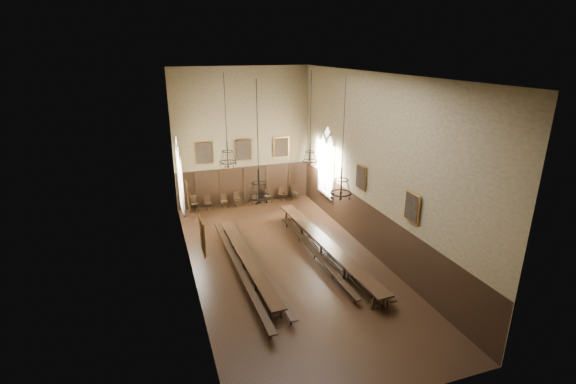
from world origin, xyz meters
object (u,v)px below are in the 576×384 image
bench_right_outer (333,248)px  chair_4 (255,200)px  chair_2 (224,203)px  chair_7 (294,195)px  table_right (325,249)px  chandelier_front_left (259,189)px  bench_left_outer (238,268)px  chair_3 (238,202)px  table_left (248,264)px  chandelier_back_right (310,155)px  bench_right_inner (315,254)px  chair_6 (283,196)px  chandelier_front_right (341,186)px  chair_0 (194,206)px  chair_1 (208,205)px  chandelier_back_left (228,156)px  bench_left_inner (257,262)px  chair_5 (268,198)px

bench_right_outer → chair_4: chair_4 is taller
chair_2 → chair_7: chair_7 is taller
table_right → chandelier_front_left: size_ratio=2.25×
bench_left_outer → chair_3: (1.89, 8.83, -0.02)m
table_left → chandelier_back_right: chandelier_back_right is taller
bench_right_inner → chair_7: size_ratio=8.92×
bench_right_outer → chair_6: (0.02, 8.41, -0.02)m
table_left → chair_4: chair_4 is taller
table_left → chair_7: (5.41, 8.53, -0.05)m
chair_3 → chair_6: 3.17m
table_left → chandelier_front_right: bearing=-29.0°
chandelier_back_right → chair_4: bearing=106.6°
chair_0 → chair_1: size_ratio=1.11×
chair_1 → chair_4: 3.14m
bench_right_inner → table_right: bearing=7.1°
chandelier_back_left → bench_left_inner: bearing=-67.5°
table_right → bench_left_inner: 3.57m
chair_1 → chandelier_front_right: chandelier_front_right is taller
chair_2 → chandelier_front_left: bearing=-95.1°
chandelier_back_right → chair_3: bearing=116.4°
chair_5 → chandelier_back_right: chandelier_back_right is taller
chair_3 → chair_4: 1.17m
chandelier_front_left → chair_0: bearing=98.7°
table_left → chair_3: size_ratio=9.64×
chair_0 → bench_left_inner: bearing=-93.5°
chair_3 → chandelier_back_right: size_ratio=0.19×
table_left → chair_2: chair_2 is taller
chair_5 → chandelier_front_right: chandelier_front_right is taller
chair_6 → chandelier_back_right: bearing=-104.0°
table_right → chandelier_front_right: size_ratio=2.15×
chandelier_back_right → chair_0: bearing=135.1°
bench_right_outer → chair_2: size_ratio=11.95×
chair_5 → chandelier_front_right: bearing=-95.0°
bench_right_inner → chair_1: size_ratio=9.77×
chandelier_back_left → chair_5: bearing=59.7°
chair_1 → bench_left_outer: bearing=-102.7°
chandelier_back_left → bench_right_inner: bearing=-28.2°
chair_4 → chair_6: 2.01m
chair_7 → chandelier_front_right: (-1.69, -10.59, 4.18)m
table_right → bench_left_outer: bearing=-176.0°
bench_left_outer → chair_1: bearing=90.6°
chair_1 → chandelier_back_right: bearing=-62.9°
chandelier_back_left → chandelier_back_right: size_ratio=0.89×
chair_2 → chair_5: size_ratio=0.97×
chair_5 → chandelier_back_left: 9.02m
chair_0 → chandelier_back_left: (1.14, -6.50, 4.83)m
bench_left_inner → chandelier_back_right: size_ratio=2.10×
chair_3 → chandelier_front_right: size_ratio=0.19×
table_left → chair_7: size_ratio=8.94×
bench_right_outer → chair_3: (-3.15, 8.39, -0.02)m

